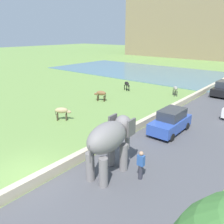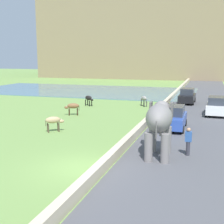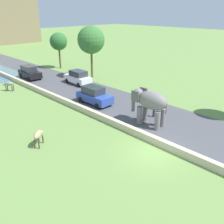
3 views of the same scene
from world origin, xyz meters
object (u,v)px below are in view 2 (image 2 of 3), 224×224
(car_black, at_px, (187,96))
(cow_brown, at_px, (73,107))
(car_blue, at_px, (174,118))
(cow_grey, at_px, (144,99))
(cow_black, at_px, (89,98))
(elephant, at_px, (159,121))
(cow_tan, at_px, (54,121))
(car_white, at_px, (216,106))
(person_beside_elephant, at_px, (188,141))

(car_black, bearing_deg, cow_brown, -131.98)
(car_blue, relative_size, cow_brown, 2.83)
(car_black, xyz_separation_m, cow_grey, (-4.46, -3.44, -0.06))
(car_blue, distance_m, cow_black, 13.60)
(elephant, distance_m, cow_brown, 13.97)
(cow_tan, bearing_deg, cow_black, 99.82)
(car_white, bearing_deg, cow_grey, 155.39)
(elephant, relative_size, cow_tan, 2.74)
(cow_black, bearing_deg, cow_grey, 15.08)
(car_blue, xyz_separation_m, cow_black, (-10.42, 8.75, -0.06))
(person_beside_elephant, xyz_separation_m, cow_grey, (-5.98, 16.77, -0.04))
(cow_black, bearing_deg, cow_tan, -80.18)
(person_beside_elephant, height_order, car_black, car_black)
(person_beside_elephant, height_order, car_blue, car_blue)
(car_black, height_order, cow_black, car_black)
(elephant, xyz_separation_m, car_black, (0.02, 20.79, -1.14))
(car_white, relative_size, cow_brown, 2.86)
(car_black, relative_size, cow_brown, 2.86)
(car_blue, bearing_deg, cow_tan, -157.00)
(car_black, bearing_deg, cow_tan, -115.60)
(person_beside_elephant, relative_size, cow_black, 1.20)
(elephant, distance_m, car_black, 20.82)
(elephant, distance_m, cow_black, 18.90)
(elephant, bearing_deg, car_blue, 89.89)
(cow_brown, xyz_separation_m, cow_black, (-0.67, 5.79, 0.00))
(cow_tan, distance_m, cow_black, 12.45)
(elephant, xyz_separation_m, cow_tan, (-8.28, 3.47, -1.20))
(elephant, bearing_deg, cow_grey, 104.38)
(cow_grey, bearing_deg, cow_tan, -105.45)
(car_white, distance_m, cow_tan, 15.45)
(person_beside_elephant, bearing_deg, cow_black, 128.21)
(cow_tan, bearing_deg, car_black, 64.40)
(car_white, distance_m, cow_grey, 8.37)
(elephant, xyz_separation_m, cow_black, (-10.40, 15.74, -1.20))
(person_beside_elephant, relative_size, cow_grey, 1.24)
(car_blue, relative_size, cow_black, 2.95)
(person_beside_elephant, bearing_deg, car_white, 83.03)
(cow_black, bearing_deg, elephant, -56.54)
(car_black, height_order, cow_grey, car_black)
(elephant, relative_size, car_black, 0.87)
(cow_grey, bearing_deg, cow_brown, -125.58)
(car_blue, bearing_deg, elephant, -90.11)
(elephant, height_order, car_white, elephant)
(car_white, relative_size, car_blue, 1.01)
(cow_grey, bearing_deg, cow_black, -164.92)
(person_beside_elephant, bearing_deg, cow_tan, 163.52)
(cow_tan, xyz_separation_m, cow_black, (-2.12, 12.27, 0.00))
(car_white, height_order, cow_grey, car_white)
(car_white, xyz_separation_m, cow_tan, (-11.44, -10.39, -0.06))
(elephant, bearing_deg, person_beside_elephant, 20.31)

